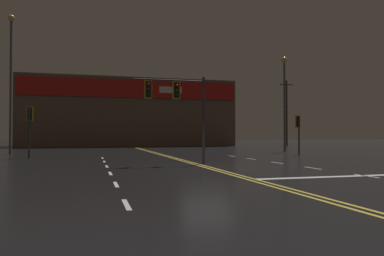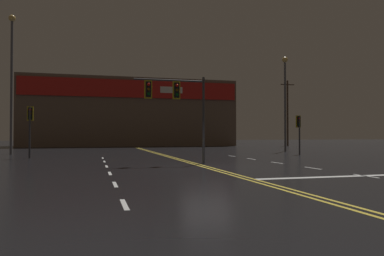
{
  "view_description": "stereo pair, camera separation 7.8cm",
  "coord_description": "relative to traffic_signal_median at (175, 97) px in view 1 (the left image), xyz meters",
  "views": [
    {
      "loc": [
        -5.59,
        -17.68,
        1.59
      ],
      "look_at": [
        0.0,
        2.87,
        2.0
      ],
      "focal_mm": 35.0,
      "sensor_mm": 36.0,
      "label": 1
    },
    {
      "loc": [
        -5.51,
        -17.71,
        1.59
      ],
      "look_at": [
        0.0,
        2.87,
        2.0
      ],
      "focal_mm": 35.0,
      "sensor_mm": 36.0,
      "label": 2
    }
  ],
  "objects": [
    {
      "name": "traffic_signal_corner_northeast",
      "position": [
        12.01,
        7.24,
        -1.33
      ],
      "size": [
        0.42,
        0.36,
        3.21
      ],
      "color": "#38383D",
      "rests_on": "ground"
    },
    {
      "name": "utility_pole_row",
      "position": [
        2.06,
        29.59,
        1.23
      ],
      "size": [
        46.34,
        0.26,
        9.69
      ],
      "color": "#4C3828",
      "rests_on": "ground"
    },
    {
      "name": "streetlight_near_right",
      "position": [
        -10.88,
        13.57,
        3.52
      ],
      "size": [
        0.56,
        0.56,
        11.6
      ],
      "color": "#59595E",
      "rests_on": "ground"
    },
    {
      "name": "road_markings",
      "position": [
        1.98,
        -3.4,
        -3.68
      ],
      "size": [
        14.22,
        60.0,
        0.01
      ],
      "color": "gold",
      "rests_on": "ground"
    },
    {
      "name": "ground_plane",
      "position": [
        1.1,
        -2.44,
        -3.68
      ],
      "size": [
        200.0,
        200.0,
        0.0
      ],
      "primitive_type": "plane",
      "color": "black"
    },
    {
      "name": "traffic_signal_corner_northwest",
      "position": [
        -8.56,
        7.68,
        -1.05
      ],
      "size": [
        0.42,
        0.36,
        3.58
      ],
      "color": "#38383D",
      "rests_on": "ground"
    },
    {
      "name": "building_backdrop",
      "position": [
        1.1,
        36.7,
        1.17
      ],
      "size": [
        30.36,
        10.23,
        9.69
      ],
      "color": "brown",
      "rests_on": "ground"
    },
    {
      "name": "traffic_signal_median",
      "position": [
        0.0,
        0.0,
        0.0
      ],
      "size": [
        3.99,
        0.36,
        4.87
      ],
      "color": "#38383D",
      "rests_on": "ground"
    },
    {
      "name": "streetlight_median_approach",
      "position": [
        13.98,
        13.0,
        2.28
      ],
      "size": [
        0.56,
        0.56,
        9.33
      ],
      "color": "#59595E",
      "rests_on": "ground"
    }
  ]
}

